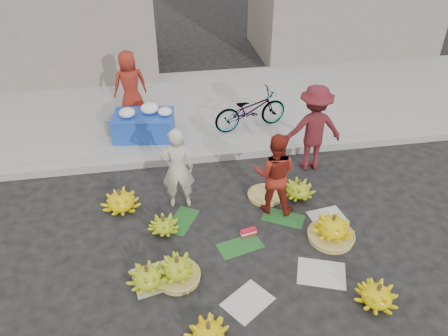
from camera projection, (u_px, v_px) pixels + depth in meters
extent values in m
plane|color=black|center=(244.00, 236.00, 6.60)|extent=(80.00, 80.00, 0.00)
cube|color=gray|center=(221.00, 154.00, 8.35)|extent=(40.00, 0.25, 0.15)
cube|color=gray|center=(206.00, 106.00, 10.06)|extent=(40.00, 4.00, 0.12)
cylinder|color=#AC9048|center=(178.00, 277.00, 5.89)|extent=(0.59, 0.59, 0.09)
cylinder|color=#442C1B|center=(177.00, 260.00, 5.71)|extent=(0.05, 0.05, 0.12)
cylinder|color=#442C1B|center=(146.00, 269.00, 5.68)|extent=(0.05, 0.05, 0.12)
cylinder|color=#442C1B|center=(208.00, 326.00, 4.99)|extent=(0.05, 0.05, 0.12)
cylinder|color=#442C1B|center=(379.00, 288.00, 5.43)|extent=(0.05, 0.05, 0.12)
cylinder|color=#AC9048|center=(331.00, 236.00, 6.53)|extent=(0.68, 0.68, 0.09)
cylinder|color=#442C1B|center=(334.00, 218.00, 6.33)|extent=(0.05, 0.05, 0.12)
cylinder|color=#442C1B|center=(299.00, 183.00, 7.26)|extent=(0.05, 0.05, 0.12)
cylinder|color=#442C1B|center=(163.00, 220.00, 6.57)|extent=(0.05, 0.05, 0.12)
cylinder|color=#442C1B|center=(119.00, 193.00, 6.96)|extent=(0.05, 0.05, 0.12)
cylinder|color=#AC9048|center=(265.00, 196.00, 7.37)|extent=(0.74, 0.74, 0.06)
cube|color=red|center=(248.00, 232.00, 6.59)|extent=(0.26, 0.13, 0.10)
imported|color=beige|center=(178.00, 169.00, 6.83)|extent=(0.54, 0.37, 1.43)
imported|color=maroon|center=(275.00, 174.00, 6.75)|extent=(0.82, 0.73, 1.39)
imported|color=maroon|center=(313.00, 129.00, 7.68)|extent=(1.07, 0.65, 1.62)
cube|color=#193BA3|center=(144.00, 126.00, 8.69)|extent=(1.26, 0.89, 0.49)
ellipsoid|color=white|center=(127.00, 113.00, 8.43)|extent=(0.31, 0.31, 0.17)
ellipsoid|color=white|center=(150.00, 109.00, 8.56)|extent=(0.35, 0.35, 0.19)
ellipsoid|color=white|center=(165.00, 112.00, 8.49)|extent=(0.27, 0.27, 0.15)
cylinder|color=slate|center=(113.00, 126.00, 8.82)|extent=(0.32, 0.32, 0.36)
imported|color=maroon|center=(130.00, 85.00, 9.14)|extent=(0.80, 0.63, 1.45)
imported|color=gray|center=(251.00, 110.00, 8.90)|extent=(0.86, 1.64, 0.82)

